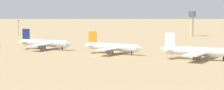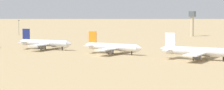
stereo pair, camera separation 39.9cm
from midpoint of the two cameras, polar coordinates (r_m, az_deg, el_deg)
The scene contains 7 objects.
ground at distance 254.55m, azimuth -1.83°, elevation -1.42°, with size 4000.00×4000.00×0.00m, color tan.
ridge_far_west at distance 1494.07m, azimuth 7.77°, elevation 5.53°, with size 305.44×206.58×94.35m, color slate.
parked_jet_navy_2 at distance 296.61m, azimuth -8.40°, elevation 0.25°, with size 39.63×33.55×13.08m.
parked_jet_orange_3 at distance 266.16m, azimuth 0.01°, elevation -0.23°, with size 38.77×32.42×12.85m.
parked_jet_white_4 at distance 241.07m, azimuth 10.47°, elevation -0.77°, with size 41.69×35.07×13.77m.
control_tower at distance 430.68m, azimuth 9.84°, elevation 2.93°, with size 5.20×5.20×23.14m.
light_pole_west at distance 452.23m, azimuth -11.53°, elevation 2.28°, with size 1.80×0.50×14.31m.
Camera 1 is at (135.68, -213.58, 27.71)m, focal length 73.82 mm.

